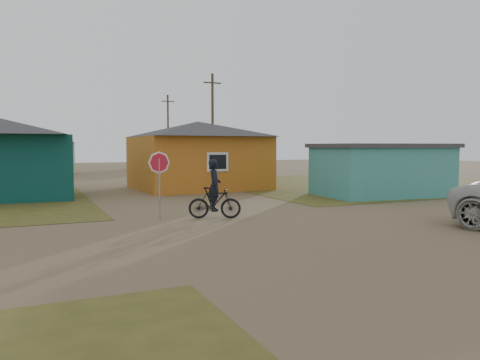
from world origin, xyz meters
The scene contains 10 objects.
ground centered at (0.00, 0.00, 0.00)m, with size 120.00×120.00×0.00m, color brown.
grass_ne centered at (14.00, 13.00, 0.01)m, with size 20.00×18.00×0.00m, color brown.
house_yellow centered at (2.50, 14.00, 2.00)m, with size 7.72×6.76×3.90m.
shed_turquoise centered at (9.50, 6.50, 1.31)m, with size 6.71×4.93×2.60m.
house_pale_west centered at (-6.00, 34.00, 1.86)m, with size 7.04×6.15×3.60m.
house_beige_east centered at (10.00, 40.00, 1.86)m, with size 6.95×6.05×3.60m.
utility_pole_near centered at (6.50, 22.00, 4.14)m, with size 1.40×0.20×8.00m.
utility_pole_far centered at (7.50, 38.00, 4.14)m, with size 1.40×0.20×8.00m.
stop_sign centered at (-2.56, 3.61, 1.71)m, with size 0.73×0.27×2.31m.
cyclist centered at (-0.78, 3.03, 0.74)m, with size 1.85×1.20×2.03m.
Camera 1 is at (-6.59, -11.81, 2.50)m, focal length 35.00 mm.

